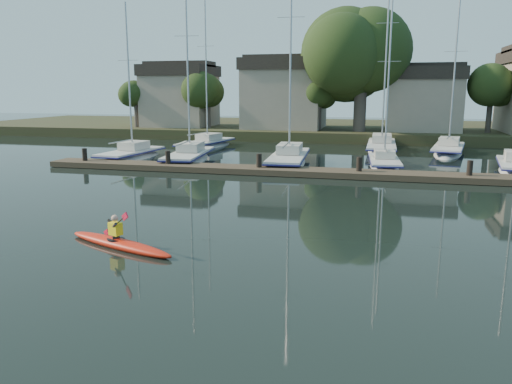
% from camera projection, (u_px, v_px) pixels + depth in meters
% --- Properties ---
extents(ground, '(160.00, 160.00, 0.00)m').
position_uv_depth(ground, '(247.00, 244.00, 16.55)').
color(ground, black).
rests_on(ground, ground).
extents(kayak, '(4.57, 2.19, 1.48)m').
position_uv_depth(kayak, '(119.00, 242.00, 16.18)').
color(kayak, red).
rests_on(kayak, ground).
extents(dock, '(34.00, 2.00, 1.80)m').
position_uv_depth(dock, '(308.00, 172.00, 29.80)').
color(dock, '#493829').
rests_on(dock, ground).
extents(sailboat_0, '(2.79, 7.97, 12.42)m').
position_uv_depth(sailboat_0, '(131.00, 162.00, 36.95)').
color(sailboat_0, silver).
rests_on(sailboat_0, ground).
extents(sailboat_1, '(3.38, 9.36, 14.96)m').
position_uv_depth(sailboat_1, '(189.00, 164.00, 35.75)').
color(sailboat_1, silver).
rests_on(sailboat_1, ground).
extents(sailboat_2, '(3.05, 10.21, 16.67)m').
position_uv_depth(sailboat_2, '(289.00, 167.00, 34.38)').
color(sailboat_2, silver).
rests_on(sailboat_2, ground).
extents(sailboat_3, '(2.37, 7.44, 11.84)m').
position_uv_depth(sailboat_3, '(384.00, 169.00, 33.14)').
color(sailboat_3, silver).
rests_on(sailboat_3, ground).
extents(sailboat_5, '(3.61, 9.25, 14.95)m').
position_uv_depth(sailboat_5, '(206.00, 150.00, 44.20)').
color(sailboat_5, silver).
rests_on(sailboat_5, ground).
extents(sailboat_6, '(2.35, 11.11, 17.66)m').
position_uv_depth(sailboat_6, '(381.00, 153.00, 41.98)').
color(sailboat_6, silver).
rests_on(sailboat_6, ground).
extents(sailboat_7, '(3.69, 8.81, 13.79)m').
position_uv_depth(sailboat_7, '(448.00, 156.00, 39.90)').
color(sailboat_7, silver).
rests_on(sailboat_7, ground).
extents(shore, '(90.00, 25.25, 12.75)m').
position_uv_depth(shore, '(358.00, 107.00, 53.79)').
color(shore, '#2D361B').
rests_on(shore, ground).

